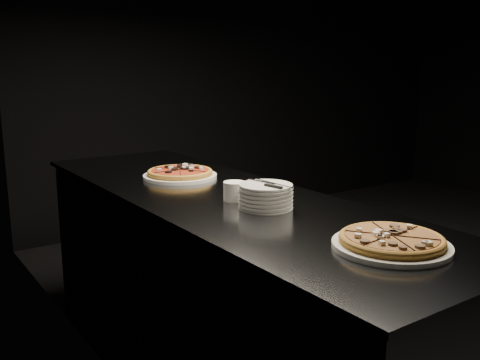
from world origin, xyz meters
TOP-DOWN VIEW (x-y plane):
  - wall_left at (-2.50, 0.00)m, footprint 0.02×5.00m
  - wall_back at (0.00, 2.50)m, footprint 5.00×0.02m
  - counter at (-2.13, 0.00)m, footprint 0.74×2.44m
  - pizza_mushroom at (-2.08, -0.88)m, footprint 0.35×0.35m
  - pizza_tomato at (-2.11, 0.39)m, footprint 0.36×0.36m
  - plate_stack at (-2.11, -0.29)m, footprint 0.21×0.21m
  - cutlery at (-2.10, -0.31)m, footprint 0.07×0.22m
  - ramekin at (-2.14, -0.13)m, footprint 0.09×0.09m

SIDE VIEW (x-z plane):
  - counter at x=-2.13m, z-range 0.00..0.92m
  - pizza_mushroom at x=-2.08m, z-range 0.92..0.96m
  - pizza_tomato at x=-2.11m, z-range 0.92..0.96m
  - ramekin at x=-2.14m, z-range 0.92..1.00m
  - plate_stack at x=-2.11m, z-range 0.92..1.01m
  - cutlery at x=-2.10m, z-range 1.01..1.02m
  - wall_left at x=-2.50m, z-range 0.00..2.80m
  - wall_back at x=0.00m, z-range 0.00..2.80m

